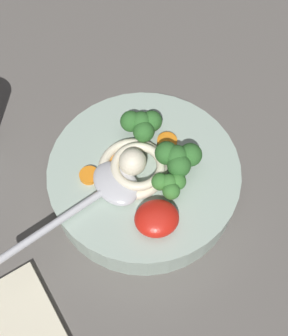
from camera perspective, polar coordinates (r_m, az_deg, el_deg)
table_slab at (r=51.78cm, az=3.89°, el=-3.53°), size 91.91×91.91×3.19cm
soup_bowl at (r=48.15cm, az=-0.00°, el=-1.32°), size 22.10×22.10×4.68cm
noodle_pile at (r=45.05cm, az=-1.38°, el=0.25°), size 8.63×8.47×3.47cm
soup_spoon at (r=44.16cm, az=-5.44°, el=-3.09°), size 17.11×10.06×1.60cm
chili_sauce_dollop at (r=42.35cm, az=1.80°, el=-7.07°), size 4.70×4.23×2.11cm
broccoli_floret_center at (r=44.17cm, az=4.91°, el=1.64°), size 5.08×4.37×4.02cm
broccoli_floret_front at (r=46.52cm, az=-0.31°, el=6.16°), size 4.80×4.13×3.79cm
broccoli_floret_near_spoon at (r=43.20cm, az=3.58°, el=-2.29°), size 3.71×3.19×2.93cm
carrot_slice_extra_b at (r=46.52cm, az=-4.15°, el=1.14°), size 2.63×2.63×0.52cm
carrot_slice_extra_a at (r=45.80cm, az=-7.69°, el=-1.02°), size 2.20×2.20×0.57cm
carrot_slice_rear at (r=47.56cm, az=2.89°, el=3.60°), size 2.34×2.34×0.78cm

